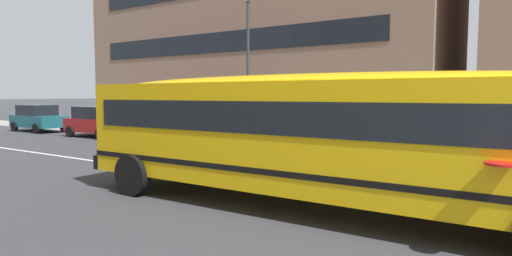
# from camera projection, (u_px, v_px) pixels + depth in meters

# --- Properties ---
(ground_plane) EXTENTS (400.00, 400.00, 0.00)m
(ground_plane) POSITION_uv_depth(u_px,v_px,m) (222.00, 179.00, 11.38)
(ground_plane) COLOR #38383D
(sidewalk_far) EXTENTS (120.00, 3.00, 0.01)m
(sidewalk_far) POSITION_uv_depth(u_px,v_px,m) (336.00, 148.00, 17.87)
(sidewalk_far) COLOR gray
(sidewalk_far) RESTS_ON ground_plane
(lane_centreline) EXTENTS (110.00, 0.16, 0.01)m
(lane_centreline) POSITION_uv_depth(u_px,v_px,m) (222.00, 179.00, 11.38)
(lane_centreline) COLOR silver
(lane_centreline) RESTS_ON ground_plane
(school_bus) EXTENTS (12.10, 2.87, 2.70)m
(school_bus) POSITION_uv_depth(u_px,v_px,m) (324.00, 130.00, 8.19)
(school_bus) COLOR yellow
(school_bus) RESTS_ON ground_plane
(parked_car_dark_blue_near_corner) EXTENTS (3.90, 1.89, 1.64)m
(parked_car_dark_blue_near_corner) POSITION_uv_depth(u_px,v_px,m) (173.00, 125.00, 19.73)
(parked_car_dark_blue_near_corner) COLOR navy
(parked_car_dark_blue_near_corner) RESTS_ON ground_plane
(parked_car_teal_beside_sign) EXTENTS (3.94, 1.95, 1.64)m
(parked_car_teal_beside_sign) POSITION_uv_depth(u_px,v_px,m) (38.00, 118.00, 25.92)
(parked_car_teal_beside_sign) COLOR #195B66
(parked_car_teal_beside_sign) RESTS_ON ground_plane
(parked_car_red_by_lamppost) EXTENTS (3.91, 1.91, 1.64)m
(parked_car_red_by_lamppost) POSITION_uv_depth(u_px,v_px,m) (98.00, 121.00, 22.52)
(parked_car_red_by_lamppost) COLOR maroon
(parked_car_red_by_lamppost) RESTS_ON ground_plane
(street_lamp) EXTENTS (0.44, 0.44, 6.80)m
(street_lamp) POSITION_uv_depth(u_px,v_px,m) (248.00, 50.00, 19.21)
(street_lamp) COLOR #38383D
(street_lamp) RESTS_ON ground_plane
(apartment_block_far_left) EXTENTS (21.97, 9.74, 13.30)m
(apartment_block_far_left) POSITION_uv_depth(u_px,v_px,m) (267.00, 26.00, 26.77)
(apartment_block_far_left) COLOR #93705B
(apartment_block_far_left) RESTS_ON ground_plane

